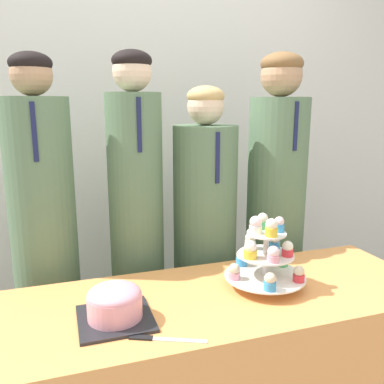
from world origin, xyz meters
The scene contains 8 objects.
wall_back centered at (0.00, 1.53, 1.35)m, with size 9.00×0.06×2.70m.
round_cake centered at (-0.36, 0.23, 0.81)m, with size 0.23×0.23×0.12m.
cake_knife centered at (-0.27, 0.09, 0.76)m, with size 0.22×0.11×0.01m.
cupcake_stand centered at (0.20, 0.30, 0.88)m, with size 0.30×0.30×0.28m.
student_0 centered at (-0.58, 0.80, 0.77)m, with size 0.27×0.28×1.62m.
student_1 centered at (-0.18, 0.80, 0.80)m, with size 0.24×0.25×1.64m.
student_2 centered at (0.15, 0.80, 0.71)m, with size 0.30×0.31×1.50m.
student_3 centered at (0.53, 0.80, 0.80)m, with size 0.29×0.29×1.66m.
Camera 1 is at (-0.50, -0.95, 1.43)m, focal length 38.00 mm.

